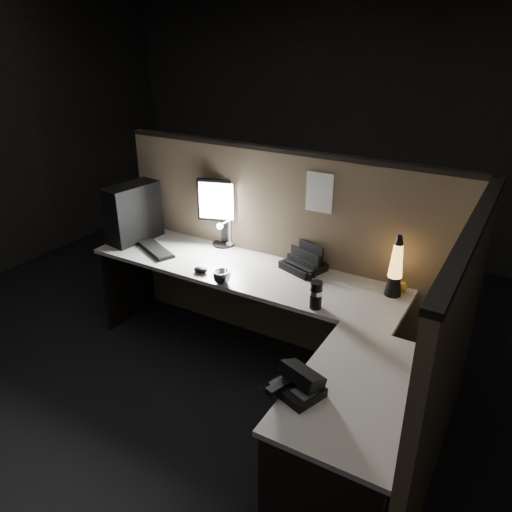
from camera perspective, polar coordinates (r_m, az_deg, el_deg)
The scene contains 17 objects.
floor at distance 3.44m, azimuth -4.65°, elevation -16.87°, with size 6.00×6.00×0.00m, color black.
room_shell at distance 2.65m, azimuth -5.87°, elevation 10.20°, with size 6.00×6.00×6.00m.
partition_back at distance 3.70m, azimuth 3.12°, elevation 0.31°, with size 2.66×0.06×1.50m, color brown.
partition_right at distance 2.67m, azimuth 20.94°, elevation -12.23°, with size 0.06×1.66×1.50m, color brown.
desk at distance 3.18m, azimuth 0.28°, elevation -7.56°, with size 2.60×1.60×0.73m.
pc_tower at distance 4.02m, azimuth -13.84°, elevation 4.83°, with size 0.19×0.43×0.45m, color black.
monitor at distance 3.79m, azimuth -3.73°, elevation 5.70°, with size 0.39×0.18×0.52m.
keyboard at distance 3.85m, azimuth -11.44°, elevation 0.71°, with size 0.41×0.14×0.02m, color black.
mouse at distance 3.47m, azimuth -6.34°, elevation -1.58°, with size 0.10×0.07×0.04m, color black.
clip_lamp at distance 3.76m, azimuth -3.55°, elevation 2.68°, with size 0.05×0.18×0.23m.
organizer at distance 3.50m, azimuth 5.51°, elevation -0.79°, with size 0.33×0.31×0.20m.
lava_lamp at distance 3.22m, azimuth 15.64°, elevation -1.62°, with size 0.11×0.11×0.41m.
travel_mug at distance 3.02m, azimuth 6.87°, elevation -4.45°, with size 0.08×0.08×0.18m, color black.
steel_mug at distance 3.30m, azimuth -3.94°, elevation -2.42°, with size 0.12×0.12×0.09m, color #B1B1B8.
figurine at distance 3.32m, azimuth 16.49°, elevation -3.32°, with size 0.05×0.05×0.05m, color gold.
pinned_paper at distance 3.37m, azimuth 7.25°, elevation 7.20°, with size 0.19×0.00×0.27m, color white.
desk_phone at distance 2.40m, azimuth 4.85°, elevation -14.30°, with size 0.26×0.26×0.13m.
Camera 1 is at (1.52, -2.07, 2.29)m, focal length 35.00 mm.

